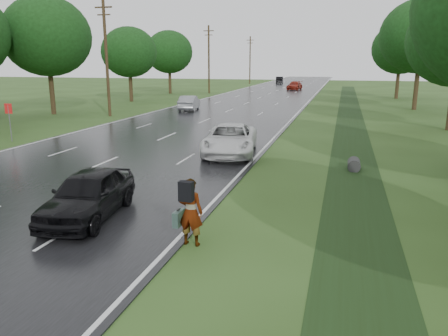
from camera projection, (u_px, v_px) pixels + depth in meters
road at (255, 100)px, 55.34m from camera, size 14.00×180.00×0.04m
edge_stripe_east at (309, 101)px, 53.61m from camera, size 0.12×180.00×0.01m
edge_stripe_west at (204, 98)px, 57.06m from camera, size 0.12×180.00×0.01m
center_line at (255, 100)px, 55.34m from camera, size 0.12×180.00×0.01m
drainage_ditch at (351, 138)px, 27.76m from camera, size 2.20×120.00×0.56m
road_sign at (9, 115)px, 26.21m from camera, size 0.50×0.06×2.30m
utility_pole_mid at (106, 56)px, 37.73m from camera, size 1.60×0.26×10.00m
utility_pole_far at (209, 58)px, 65.84m from camera, size 1.60×0.26×10.00m
utility_pole_distant at (250, 59)px, 93.96m from camera, size 1.60×0.26×10.00m
tree_east_d at (421, 36)px, 42.54m from camera, size 8.00×8.00×10.76m
tree_east_f at (401, 49)px, 55.92m from camera, size 7.20×7.20×9.62m
tree_west_c at (47, 36)px, 38.80m from camera, size 7.80×7.80×10.43m
tree_west_d at (129, 52)px, 51.98m from camera, size 6.60×6.60×8.80m
tree_west_f at (169, 52)px, 65.18m from camera, size 7.00×7.00×9.29m
pedestrian at (190, 211)px, 11.38m from camera, size 0.82×0.76×1.82m
white_pickup at (230, 139)px, 22.64m from camera, size 3.36×5.87×1.54m
dark_sedan at (88, 194)px, 13.36m from camera, size 2.31×4.57×1.49m
silver_sedan at (189, 103)px, 43.11m from camera, size 2.22×4.59×1.45m
far_car_red at (295, 85)px, 75.12m from camera, size 2.54×5.01×1.40m
far_car_dark at (279, 80)px, 97.27m from camera, size 2.16×4.64×1.47m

